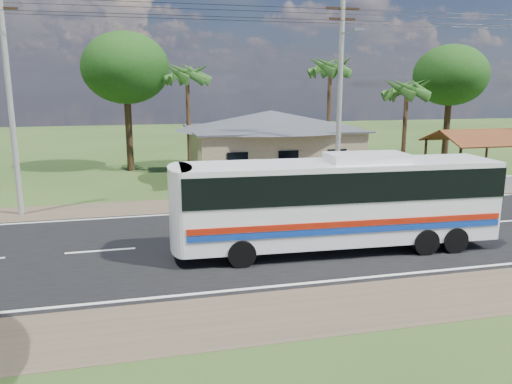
% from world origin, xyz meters
% --- Properties ---
extents(ground, '(120.00, 120.00, 0.00)m').
position_xyz_m(ground, '(0.00, 0.00, 0.00)').
color(ground, '#284318').
rests_on(ground, ground).
extents(road, '(120.00, 16.00, 0.03)m').
position_xyz_m(road, '(0.00, 0.00, 0.01)').
color(road, black).
rests_on(road, ground).
extents(house, '(12.40, 10.00, 5.00)m').
position_xyz_m(house, '(1.00, 13.00, 2.64)').
color(house, tan).
rests_on(house, ground).
extents(waiting_shed, '(5.20, 4.48, 3.35)m').
position_xyz_m(waiting_shed, '(13.00, 8.50, 2.73)').
color(waiting_shed, '#322212').
rests_on(waiting_shed, ground).
extents(concrete_barrier, '(7.00, 0.30, 0.90)m').
position_xyz_m(concrete_barrier, '(12.00, 5.60, 0.45)').
color(concrete_barrier, '#9E9E99').
rests_on(concrete_barrier, ground).
extents(utility_poles, '(32.80, 2.22, 11.00)m').
position_xyz_m(utility_poles, '(2.67, 6.49, 5.77)').
color(utility_poles, '#9E9E99').
rests_on(utility_poles, ground).
extents(palm_near, '(2.80, 2.80, 6.70)m').
position_xyz_m(palm_near, '(9.50, 11.00, 5.71)').
color(palm_near, '#47301E').
rests_on(palm_near, ground).
extents(palm_mid, '(2.80, 2.80, 8.20)m').
position_xyz_m(palm_mid, '(6.00, 15.50, 7.16)').
color(palm_mid, '#47301E').
rests_on(palm_mid, ground).
extents(palm_far, '(2.80, 2.80, 7.70)m').
position_xyz_m(palm_far, '(-4.00, 16.00, 6.68)').
color(palm_far, '#47301E').
rests_on(palm_far, ground).
extents(tree_behind_house, '(6.00, 6.00, 9.61)m').
position_xyz_m(tree_behind_house, '(-8.00, 18.00, 7.12)').
color(tree_behind_house, '#47301E').
rests_on(tree_behind_house, ground).
extents(tree_behind_shed, '(5.60, 5.60, 9.02)m').
position_xyz_m(tree_behind_shed, '(16.00, 16.00, 6.68)').
color(tree_behind_shed, '#47301E').
rests_on(tree_behind_shed, ground).
extents(coach_bus, '(11.70, 2.97, 3.60)m').
position_xyz_m(coach_bus, '(-0.36, -1.88, 2.06)').
color(coach_bus, white).
rests_on(coach_bus, ground).
extents(motorcycle, '(2.02, 0.98, 1.02)m').
position_xyz_m(motorcycle, '(7.48, 6.83, 0.51)').
color(motorcycle, black).
rests_on(motorcycle, ground).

